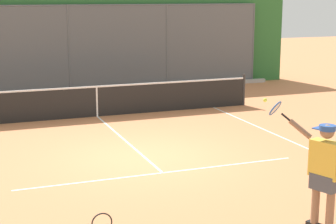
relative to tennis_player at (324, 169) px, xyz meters
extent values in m
plane|color=#C67A4C|center=(1.36, -4.87, -1.03)|extent=(60.00, 60.00, 0.00)
cube|color=white|center=(1.36, -3.61, -1.03)|extent=(6.20, 0.05, 0.01)
cube|color=white|center=(-2.61, -4.15, -1.03)|extent=(0.05, 10.75, 0.01)
cube|color=white|center=(1.36, -6.57, -1.03)|extent=(0.05, 5.91, 0.01)
cylinder|color=#565B60|center=(-6.51, -13.92, 0.64)|extent=(0.07, 0.07, 3.34)
cylinder|color=#565B60|center=(-2.57, -13.92, 0.64)|extent=(0.07, 0.07, 3.34)
cylinder|color=#565B60|center=(1.36, -13.92, 0.64)|extent=(0.07, 0.07, 3.34)
cylinder|color=#565B60|center=(1.36, -13.92, 2.27)|extent=(15.75, 0.05, 0.05)
cube|color=#565B60|center=(1.36, -13.92, 0.64)|extent=(15.75, 0.02, 3.34)
cube|color=#2D6B33|center=(1.36, -14.57, 0.74)|extent=(18.75, 0.90, 3.53)
cube|color=#ADADA8|center=(1.36, -13.74, -0.95)|extent=(16.75, 0.18, 0.15)
cylinder|color=#2D2D2D|center=(-3.73, -9.53, -0.49)|extent=(0.09, 0.09, 1.07)
cube|color=black|center=(1.36, -9.53, -0.57)|extent=(10.11, 0.02, 0.91)
cube|color=white|center=(1.36, -9.53, -0.09)|extent=(10.11, 0.04, 0.05)
cube|color=white|center=(1.36, -9.53, -0.57)|extent=(0.05, 0.04, 0.91)
cylinder|color=#8C664C|center=(-0.06, 0.14, -0.54)|extent=(0.13, 0.13, 0.81)
cylinder|color=#8C664C|center=(0.04, -0.11, -0.54)|extent=(0.13, 0.13, 0.81)
cube|color=#474C56|center=(-0.01, 0.02, -0.21)|extent=(0.35, 0.47, 0.26)
cube|color=gold|center=(-0.01, 0.02, 0.16)|extent=(0.37, 0.54, 0.58)
cylinder|color=#8C664C|center=(0.19, -0.40, 0.56)|extent=(0.30, 0.36, 0.30)
sphere|color=#8C664C|center=(-0.01, 0.02, 0.60)|extent=(0.22, 0.22, 0.22)
cylinder|color=#284C93|center=(-0.01, 0.02, 0.66)|extent=(0.33, 0.33, 0.08)
cube|color=#284C93|center=(0.03, -0.10, 0.63)|extent=(0.25, 0.25, 0.02)
cylinder|color=black|center=(0.34, -0.60, 0.73)|extent=(0.13, 0.15, 0.13)
torus|color=#28569E|center=(0.45, -0.75, 0.85)|extent=(0.34, 0.32, 0.26)
cylinder|color=silver|center=(0.45, -0.75, 0.85)|extent=(0.28, 0.26, 0.21)
sphere|color=#D6E042|center=(0.56, -0.90, 0.97)|extent=(0.07, 0.07, 0.07)
sphere|color=#C1D138|center=(-2.37, -3.48, -1.00)|extent=(0.07, 0.07, 0.07)
torus|color=black|center=(3.57, 0.03, -0.35)|extent=(0.29, 0.02, 0.29)
camera|label=1|loc=(5.18, 6.85, 2.66)|focal=58.96mm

